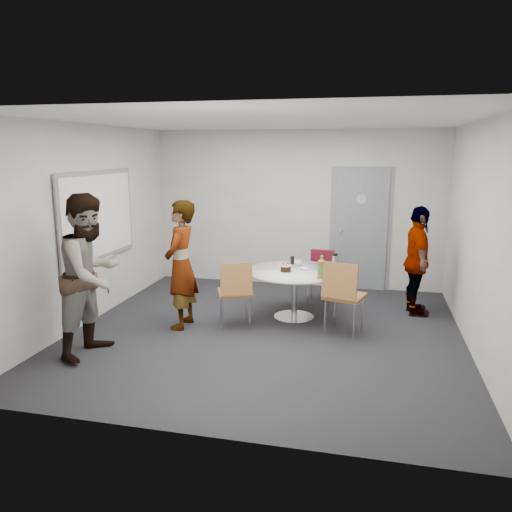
% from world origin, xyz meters
% --- Properties ---
extents(floor, '(5.00, 5.00, 0.00)m').
position_xyz_m(floor, '(0.00, 0.00, 0.00)').
color(floor, '#232226').
rests_on(floor, ground).
extents(ceiling, '(5.00, 5.00, 0.00)m').
position_xyz_m(ceiling, '(0.00, 0.00, 2.70)').
color(ceiling, silver).
rests_on(ceiling, wall_back).
extents(wall_back, '(5.00, 0.00, 5.00)m').
position_xyz_m(wall_back, '(0.00, 2.50, 1.35)').
color(wall_back, '#B5B4AC').
rests_on(wall_back, floor).
extents(wall_left, '(0.00, 5.00, 5.00)m').
position_xyz_m(wall_left, '(-2.50, 0.00, 1.35)').
color(wall_left, '#B5B4AC').
rests_on(wall_left, floor).
extents(wall_right, '(0.00, 5.00, 5.00)m').
position_xyz_m(wall_right, '(2.50, 0.00, 1.35)').
color(wall_right, '#B5B4AC').
rests_on(wall_right, floor).
extents(wall_front, '(5.00, 0.00, 5.00)m').
position_xyz_m(wall_front, '(0.00, -2.50, 1.35)').
color(wall_front, '#B5B4AC').
rests_on(wall_front, floor).
extents(door, '(1.02, 0.17, 2.12)m').
position_xyz_m(door, '(1.10, 2.48, 1.03)').
color(door, slate).
rests_on(door, wall_back).
extents(whiteboard, '(0.04, 1.90, 1.25)m').
position_xyz_m(whiteboard, '(-2.46, 0.20, 1.45)').
color(whiteboard, gray).
rests_on(whiteboard, wall_left).
extents(table, '(1.34, 1.34, 1.01)m').
position_xyz_m(table, '(0.29, 0.66, 0.61)').
color(table, silver).
rests_on(table, floor).
extents(chair_near_left, '(0.57, 0.60, 0.92)m').
position_xyz_m(chair_near_left, '(-0.43, 0.08, 0.56)').
color(chair_near_left, brown).
rests_on(chair_near_left, floor).
extents(chair_near_right, '(0.57, 0.61, 0.98)m').
position_xyz_m(chair_near_right, '(0.97, 0.12, 0.60)').
color(chair_near_right, brown).
rests_on(chair_near_right, floor).
extents(chair_far, '(0.41, 0.44, 0.82)m').
position_xyz_m(chair_far, '(0.55, 1.57, 0.50)').
color(chair_far, maroon).
rests_on(chair_far, floor).
extents(person_main, '(0.42, 0.63, 1.72)m').
position_xyz_m(person_main, '(-1.16, -0.02, 0.86)').
color(person_main, '#A5C6EA').
rests_on(person_main, floor).
extents(person_left, '(0.84, 1.01, 1.89)m').
position_xyz_m(person_left, '(-1.83, -1.09, 0.94)').
color(person_left, white).
rests_on(person_left, floor).
extents(person_right, '(0.49, 0.96, 1.58)m').
position_xyz_m(person_right, '(1.95, 1.25, 0.79)').
color(person_right, black).
rests_on(person_right, floor).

